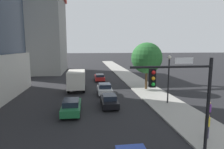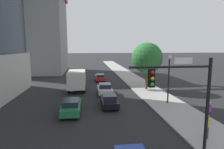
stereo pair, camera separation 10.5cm
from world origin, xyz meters
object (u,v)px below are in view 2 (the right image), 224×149
street_lamp (169,72)px  car_red (100,77)px  car_green (71,106)px  box_truck (77,79)px  car_black (109,101)px  traffic_light_pole (183,89)px  construction_building (35,24)px  street_tree (147,58)px  pedestrian_purple_shirt (209,111)px  pedestrian_yellow_shirt (207,126)px  car_white (105,89)px

street_lamp → car_red: bearing=112.8°
car_green → box_truck: 10.84m
car_red → car_black: bearing=-90.0°
traffic_light_pole → car_green: bearing=131.1°
construction_building → car_red: bearing=-43.9°
traffic_light_pole → street_tree: size_ratio=0.82×
car_green → pedestrian_purple_shirt: 12.73m
box_truck → traffic_light_pole: bearing=-69.2°
construction_building → box_truck: bearing=-62.7°
traffic_light_pole → street_tree: 18.10m
street_tree → car_red: 11.87m
car_red → traffic_light_pole: bearing=-83.0°
traffic_light_pole → pedestrian_yellow_shirt: size_ratio=3.27×
traffic_light_pole → car_black: 11.23m
street_lamp → pedestrian_yellow_shirt: (-0.85, -8.67, -2.72)m
street_tree → car_red: size_ratio=1.52×
street_tree → box_truck: bearing=172.7°
car_red → box_truck: box_truck is taller
car_red → pedestrian_purple_shirt: bearing=-70.0°
pedestrian_purple_shirt → pedestrian_yellow_shirt: bearing=-126.2°
construction_building → car_red: (15.66, -15.05, -11.72)m
street_tree → car_red: (-6.66, 8.88, -4.22)m
car_white → box_truck: bearing=140.0°
street_lamp → pedestrian_yellow_shirt: size_ratio=3.07×
street_lamp → pedestrian_purple_shirt: street_lamp is taller
car_white → pedestrian_yellow_shirt: 15.42m
pedestrian_yellow_shirt → street_lamp: bearing=84.4°
car_white → car_red: bearing=90.0°
car_red → box_truck: bearing=-118.1°
street_tree → box_truck: street_tree is taller
construction_building → street_tree: construction_building is taller
street_lamp → car_red: (-6.89, 16.39, -3.07)m
box_truck → pedestrian_purple_shirt: 19.08m
construction_building → car_green: size_ratio=6.97×
car_red → pedestrian_purple_shirt: pedestrian_purple_shirt is taller
construction_building → box_truck: construction_building is taller
construction_building → box_truck: (11.66, -22.56, -10.71)m
traffic_light_pole → car_green: traffic_light_pole is taller
car_black → pedestrian_purple_shirt: 9.94m
street_lamp → pedestrian_purple_shirt: 6.57m
construction_building → car_black: construction_building is taller
construction_building → street_lamp: bearing=-54.3°
car_red → car_green: 18.74m
pedestrian_purple_shirt → car_white: bearing=125.5°
car_red → pedestrian_yellow_shirt: pedestrian_yellow_shirt is taller
street_lamp → car_green: 11.47m
car_green → pedestrian_purple_shirt: size_ratio=2.44×
pedestrian_yellow_shirt → car_green: bearing=146.1°
car_white → car_black: car_white is taller
pedestrian_purple_shirt → box_truck: bearing=129.4°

